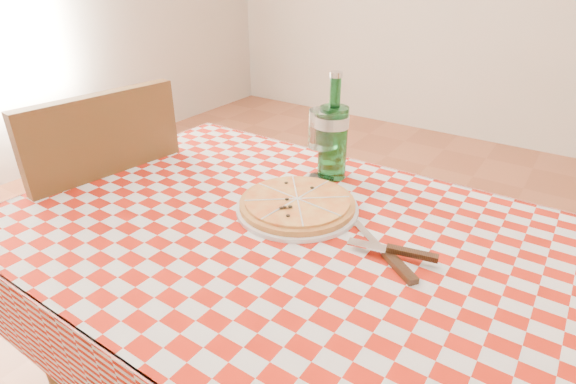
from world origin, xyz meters
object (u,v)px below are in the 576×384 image
dining_table (281,263)px  wine_glass (322,145)px  chair_far (105,217)px  pizza_plate (297,203)px  water_bottle (334,127)px

dining_table → wine_glass: bearing=101.4°
chair_far → pizza_plate: (0.67, 0.10, 0.21)m
chair_far → pizza_plate: size_ratio=3.30×
chair_far → water_bottle: bearing=-146.4°
chair_far → wine_glass: 0.75m
pizza_plate → chair_far: bearing=-171.2°
dining_table → pizza_plate: (-0.01, 0.09, 0.12)m
water_bottle → wine_glass: (-0.02, -0.03, -0.05)m
wine_glass → water_bottle: bearing=54.4°
pizza_plate → water_bottle: size_ratio=1.02×
water_bottle → wine_glass: size_ratio=1.49×
chair_far → dining_table: bearing=-171.3°
dining_table → pizza_plate: 0.15m
dining_table → wine_glass: size_ratio=6.13×
water_bottle → wine_glass: water_bottle is taller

